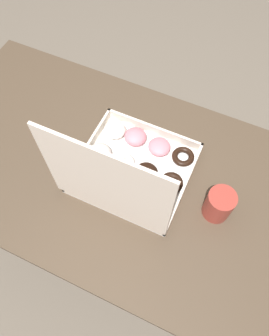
% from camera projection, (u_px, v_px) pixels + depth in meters
% --- Properties ---
extents(ground_plane, '(8.00, 8.00, 0.00)m').
position_uv_depth(ground_plane, '(120.00, 236.00, 1.67)').
color(ground_plane, '#6B6054').
extents(dining_table, '(1.26, 0.70, 0.73)m').
position_uv_depth(dining_table, '(113.00, 183.00, 1.12)').
color(dining_table, '#4C3D2D').
rests_on(dining_table, ground_plane).
extents(donut_box, '(0.33, 0.32, 0.36)m').
position_uv_depth(donut_box, '(127.00, 170.00, 0.96)').
color(donut_box, white).
rests_on(donut_box, dining_table).
extents(coffee_mug, '(0.08, 0.08, 0.10)m').
position_uv_depth(coffee_mug, '(219.00, 203.00, 0.91)').
color(coffee_mug, '#A3382D').
rests_on(coffee_mug, dining_table).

